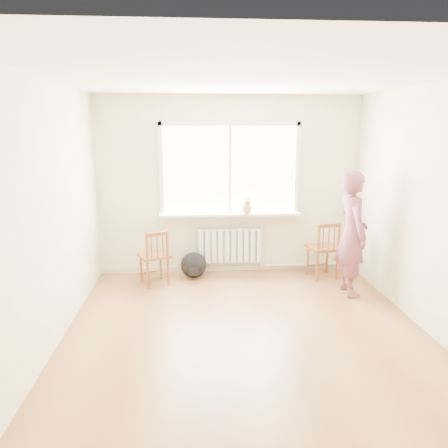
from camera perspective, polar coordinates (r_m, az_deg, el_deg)
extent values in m
plane|color=#98683E|center=(4.93, 3.01, -14.31)|extent=(4.50, 4.50, 0.00)
plane|color=white|center=(4.43, 3.43, 18.67)|extent=(4.50, 4.50, 0.00)
cube|color=#EFE7BF|center=(6.70, 0.73, 4.99)|extent=(4.00, 0.01, 2.70)
cube|color=white|center=(6.65, 0.75, 7.11)|extent=(2.00, 0.02, 1.30)
cube|color=white|center=(6.60, 0.78, 12.98)|extent=(2.12, 0.05, 0.06)
cube|color=white|center=(6.62, -8.22, 6.96)|extent=(0.06, 0.05, 1.42)
cube|color=white|center=(6.80, 9.51, 7.05)|extent=(0.06, 0.05, 1.42)
cube|color=white|center=(6.63, 0.77, 7.09)|extent=(0.04, 0.05, 1.30)
cube|color=white|center=(6.66, 0.80, 1.28)|extent=(2.15, 0.22, 0.04)
cube|color=white|center=(6.83, 0.74, -2.78)|extent=(1.00, 0.02, 0.55)
cube|color=white|center=(6.78, 0.78, -2.89)|extent=(1.00, 0.10, 0.51)
cube|color=white|center=(6.72, 0.79, -0.75)|extent=(1.00, 0.12, 0.03)
cylinder|color=silver|center=(7.13, 10.84, -5.23)|extent=(1.40, 0.04, 0.04)
cube|color=beige|center=(6.97, 0.71, -5.76)|extent=(4.00, 0.03, 0.08)
cube|color=brown|center=(6.36, -9.13, -4.09)|extent=(0.52, 0.51, 0.04)
cylinder|color=brown|center=(6.60, -8.26, -5.37)|extent=(0.03, 0.03, 0.43)
cylinder|color=brown|center=(6.51, -10.77, -5.71)|extent=(0.03, 0.03, 0.43)
cylinder|color=brown|center=(6.33, -7.31, -6.12)|extent=(0.03, 0.03, 0.43)
cylinder|color=brown|center=(6.24, -9.92, -6.50)|extent=(0.03, 0.03, 0.43)
cylinder|color=brown|center=(6.28, -7.36, -4.48)|extent=(0.04, 0.04, 0.80)
cylinder|color=brown|center=(6.18, -9.98, -4.84)|extent=(0.04, 0.04, 0.80)
cube|color=brown|center=(6.13, -8.77, -1.31)|extent=(0.31, 0.16, 0.05)
cylinder|color=brown|center=(6.20, -7.98, -2.76)|extent=(0.02, 0.02, 0.32)
cylinder|color=brown|center=(6.17, -8.72, -2.85)|extent=(0.02, 0.02, 0.32)
cylinder|color=brown|center=(6.14, -9.47, -2.94)|extent=(0.02, 0.02, 0.32)
cube|color=brown|center=(6.73, 12.81, -3.04)|extent=(0.49, 0.48, 0.04)
cylinder|color=brown|center=(7.00, 13.31, -4.41)|extent=(0.04, 0.04, 0.46)
cylinder|color=brown|center=(6.86, 10.89, -4.64)|extent=(0.04, 0.04, 0.46)
cylinder|color=brown|center=(6.73, 14.58, -5.17)|extent=(0.04, 0.04, 0.46)
cylinder|color=brown|center=(6.58, 12.09, -5.43)|extent=(0.04, 0.04, 0.46)
cylinder|color=brown|center=(6.67, 14.68, -3.50)|extent=(0.04, 0.04, 0.86)
cylinder|color=brown|center=(6.52, 12.17, -3.73)|extent=(0.04, 0.04, 0.86)
cube|color=brown|center=(6.50, 13.61, -0.21)|extent=(0.35, 0.10, 0.06)
cylinder|color=brown|center=(6.58, 14.24, -1.72)|extent=(0.02, 0.02, 0.35)
cylinder|color=brown|center=(6.54, 13.53, -1.78)|extent=(0.02, 0.02, 0.35)
cylinder|color=brown|center=(6.50, 12.82, -1.83)|extent=(0.02, 0.02, 0.35)
imported|color=#AF3A5A|center=(6.07, 16.40, -1.24)|extent=(0.42, 0.62, 1.67)
ellipsoid|color=beige|center=(6.59, 2.94, 2.25)|extent=(0.20, 0.29, 0.20)
sphere|color=beige|center=(6.44, 3.06, 2.94)|extent=(0.11, 0.11, 0.11)
cone|color=beige|center=(6.43, 2.79, 3.44)|extent=(0.04, 0.04, 0.05)
cone|color=beige|center=(6.44, 3.34, 3.44)|extent=(0.04, 0.04, 0.05)
cylinder|color=beige|center=(6.74, 2.82, 1.95)|extent=(0.03, 0.19, 0.02)
cylinder|color=beige|center=(6.50, 2.74, 1.64)|extent=(0.02, 0.02, 0.10)
cylinder|color=beige|center=(6.50, 3.29, 1.64)|extent=(0.02, 0.02, 0.10)
ellipsoid|color=black|center=(6.63, -3.99, -5.35)|extent=(0.44, 0.36, 0.39)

